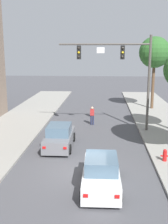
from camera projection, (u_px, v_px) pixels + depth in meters
The scene contains 7 objects.
ground_plane at pixel (83, 173), 15.03m from camera, with size 120.00×120.00×0.00m, color #4C4C51.
traffic_signal_mast at pixel (123, 65), 21.71m from camera, with size 7.16×0.38×7.50m.
car_lead_grey at pixel (60, 137), 18.90m from camera, with size 1.86×4.25×1.60m.
car_following_white at pixel (101, 173), 13.27m from camera, with size 1.88×4.26×1.60m.
pedestrian_crossing_road at pixel (92, 115), 24.69m from camera, with size 0.36×0.22×1.64m.
fire_hydrant at pixel (165, 155), 16.19m from camera, with size 0.48×0.24×0.72m.
street_tree_third at pixel (155, 53), 30.04m from camera, with size 3.36×3.36×7.85m.
Camera 1 is at (1.03, -13.95, 6.41)m, focal length 44.65 mm.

